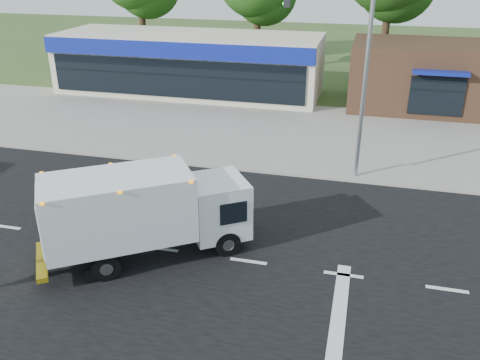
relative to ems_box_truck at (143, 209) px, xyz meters
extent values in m
plane|color=#385123|center=(3.31, 0.48, -1.70)|extent=(120.00, 120.00, 0.00)
cube|color=black|center=(3.31, 0.48, -1.70)|extent=(60.00, 14.00, 0.02)
cube|color=gray|center=(3.31, 8.68, -1.64)|extent=(60.00, 2.40, 0.12)
cube|color=gray|center=(3.31, 14.48, -1.69)|extent=(60.00, 9.00, 0.02)
cube|color=silver|center=(-5.69, 0.48, -1.68)|extent=(1.20, 0.15, 0.01)
cube|color=silver|center=(-2.69, 0.48, -1.68)|extent=(1.20, 0.15, 0.01)
cube|color=silver|center=(0.31, 0.48, -1.68)|extent=(1.20, 0.15, 0.01)
cube|color=silver|center=(3.31, 0.48, -1.68)|extent=(1.20, 0.15, 0.01)
cube|color=silver|center=(6.31, 0.48, -1.68)|extent=(1.20, 0.15, 0.01)
cube|color=silver|center=(9.31, 0.48, -1.68)|extent=(1.20, 0.15, 0.01)
cube|color=silver|center=(6.31, -2.52, -1.68)|extent=(0.40, 7.00, 0.01)
cube|color=black|center=(-0.60, -0.41, -1.07)|extent=(4.21, 3.27, 0.31)
cube|color=white|center=(2.03, 1.39, -0.31)|extent=(2.57, 2.60, 1.88)
cube|color=black|center=(2.73, 1.87, -0.13)|extent=(1.07, 1.48, 0.81)
cube|color=white|center=(-0.60, -0.41, 0.18)|extent=(4.92, 4.31, 2.11)
cube|color=silver|center=(-2.47, -1.69, 0.14)|extent=(1.06, 1.51, 1.70)
cube|color=yellow|center=(-2.60, -1.78, -1.21)|extent=(1.47, 1.95, 0.16)
cube|color=orange|center=(-0.60, -0.41, 1.21)|extent=(4.79, 4.24, 0.07)
cylinder|color=black|center=(1.58, 2.11, -1.27)|extent=(0.86, 0.71, 0.86)
cylinder|color=black|center=(2.54, 0.71, -1.27)|extent=(0.86, 0.71, 0.86)
cylinder|color=black|center=(-1.63, -0.03, -1.27)|extent=(0.86, 0.71, 0.86)
cylinder|color=black|center=(-0.61, -1.51, -1.27)|extent=(0.86, 0.71, 0.86)
cube|color=beige|center=(-5.69, 20.48, 0.30)|extent=(18.00, 6.00, 4.00)
cube|color=navy|center=(-5.69, 17.43, 1.70)|extent=(18.00, 0.30, 1.00)
cube|color=black|center=(-5.69, 17.43, -0.10)|extent=(17.00, 0.12, 2.40)
cube|color=#382316|center=(10.31, 20.48, 0.30)|extent=(10.00, 6.00, 4.00)
cube|color=navy|center=(10.31, 17.38, 1.20)|extent=(3.00, 1.20, 0.20)
cube|color=black|center=(10.31, 17.43, -0.20)|extent=(3.00, 0.12, 2.20)
cylinder|color=gray|center=(6.31, 8.08, 2.30)|extent=(0.18, 0.18, 8.00)
cylinder|color=#332114|center=(-12.69, 28.48, 1.97)|extent=(0.56, 0.56, 7.35)
cylinder|color=#332114|center=(-2.69, 28.48, 1.73)|extent=(0.56, 0.56, 6.86)
cylinder|color=#332114|center=(7.31, 28.48, 2.22)|extent=(0.56, 0.56, 7.84)
camera|label=1|loc=(6.44, -12.89, 7.37)|focal=38.00mm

